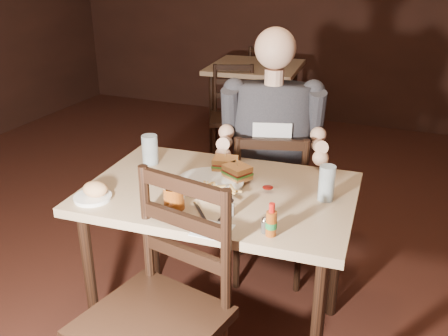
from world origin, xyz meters
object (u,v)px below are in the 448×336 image
at_px(chair_far, 269,203).
at_px(bg_chair_near, 233,118).
at_px(bg_table, 255,75).
at_px(chair_near, 151,323).
at_px(dinner_plate, 210,183).
at_px(side_plate, 93,198).
at_px(main_table, 220,207).
at_px(glass_right, 327,183).
at_px(glass_left, 150,150).
at_px(syrup_dispenser, 174,196).
at_px(bg_chair_far, 272,88).
at_px(diner, 272,123).
at_px(hot_sauce, 271,220).

xyz_separation_m(chair_far, bg_chair_near, (-0.77, 1.43, -0.02)).
xyz_separation_m(bg_table, chair_near, (0.69, -3.12, -0.19)).
relative_size(dinner_plate, side_plate, 1.90).
distance_m(main_table, chair_near, 0.61).
bearing_deg(side_plate, glass_right, 22.30).
bearing_deg(bg_chair_near, glass_left, -102.81).
height_order(glass_right, syrup_dispenser, glass_right).
bearing_deg(bg_chair_near, syrup_dispenser, -96.31).
distance_m(main_table, side_plate, 0.54).
height_order(bg_chair_far, glass_left, glass_left).
xyz_separation_m(diner, glass_right, (0.37, -0.44, -0.08)).
xyz_separation_m(chair_near, bg_chair_near, (-0.69, 2.57, -0.07)).
relative_size(main_table, diner, 1.28).
bearing_deg(glass_right, chair_near, -125.63).
bearing_deg(main_table, diner, 82.19).
bearing_deg(main_table, chair_near, -92.41).
distance_m(chair_near, glass_left, 0.89).
height_order(main_table, chair_far, chair_far).
bearing_deg(side_plate, glass_left, 86.59).
relative_size(bg_chair_near, glass_left, 5.94).
xyz_separation_m(chair_near, side_plate, (-0.42, 0.29, 0.28)).
height_order(diner, hot_sauce, diner).
bearing_deg(chair_near, syrup_dispenser, 113.40).
relative_size(bg_chair_near, diner, 0.91).
xyz_separation_m(main_table, diner, (0.07, 0.52, 0.24)).
height_order(bg_chair_far, hot_sauce, hot_sauce).
distance_m(chair_far, diner, 0.48).
distance_m(dinner_plate, glass_left, 0.39).
bearing_deg(dinner_plate, hot_sauce, -39.37).
xyz_separation_m(bg_chair_near, glass_right, (1.15, -1.92, 0.42)).
xyz_separation_m(main_table, side_plate, (-0.45, -0.29, 0.09)).
bearing_deg(main_table, bg_table, 105.65).
distance_m(syrup_dispenser, side_plate, 0.36).
height_order(main_table, chair_near, chair_near).
relative_size(bg_table, chair_far, 0.98).
bearing_deg(side_plate, main_table, 32.93).
bearing_deg(glass_right, side_plate, -157.70).
relative_size(diner, glass_left, 6.54).
distance_m(chair_near, side_plate, 0.58).
distance_m(glass_right, hot_sauce, 0.38).
height_order(chair_near, bg_chair_far, chair_near).
bearing_deg(glass_left, chair_near, -60.99).
height_order(glass_right, side_plate, glass_right).
distance_m(bg_chair_near, syrup_dispenser, 2.34).
bearing_deg(diner, chair_far, 90.00).
bearing_deg(chair_near, bg_chair_near, 116.16).
bearing_deg(bg_table, dinner_plate, -75.39).
distance_m(diner, side_plate, 0.97).
bearing_deg(chair_far, syrup_dispenser, 61.93).
height_order(chair_near, glass_right, chair_near).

